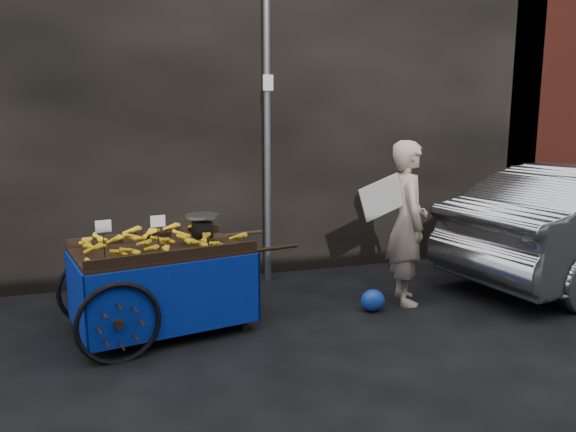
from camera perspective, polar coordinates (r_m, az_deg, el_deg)
name	(u,v)px	position (r m, az deg, el deg)	size (l,w,h in m)	color
ground	(275,319)	(5.78, -1.36, -10.37)	(80.00, 80.00, 0.00)	black
building_wall	(248,80)	(8.03, -4.09, 13.57)	(13.50, 2.00, 5.00)	black
street_pole	(267,117)	(6.74, -2.14, 10.02)	(0.12, 0.10, 4.00)	slate
banana_cart	(156,258)	(5.39, -13.26, -4.18)	(2.28, 1.35, 1.16)	black
vendor	(407,223)	(6.17, 12.02, -0.67)	(0.93, 0.73, 1.77)	tan
plastic_bag	(373,300)	(6.00, 8.60, -8.48)	(0.26, 0.21, 0.23)	#183EB7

